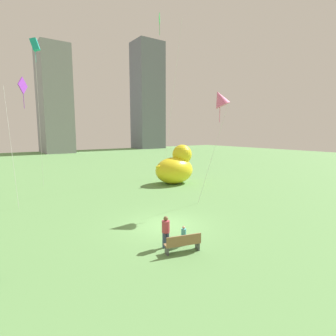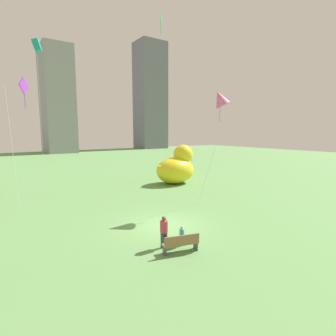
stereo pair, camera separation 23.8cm
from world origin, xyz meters
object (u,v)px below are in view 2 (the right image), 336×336
Objects in this scene: kite_pink at (220,99)px; kite_teal at (37,46)px; giant_inflatable_duck at (177,167)px; person_child at (182,235)px; park_bench at (181,243)px; kite_green at (162,30)px; kite_purple at (23,90)px; person_adult at (164,230)px.

kite_teal reaches higher than kite_pink.
kite_teal is at bearing 149.15° from giant_inflatable_duck.
person_child is 10.67m from kite_pink.
kite_teal is at bearing 96.18° from park_bench.
kite_green reaches higher than kite_teal.
person_child is at bearing 49.66° from park_bench.
kite_teal is at bearing 72.01° from kite_purple.
park_bench is 0.21× the size of kite_pink.
kite_green reaches higher than kite_purple.
park_bench is 0.78m from person_child.
park_bench is 0.12× the size of kite_teal.
kite_green is at bearing 56.84° from person_adult.
kite_purple is 16.78m from kite_green.
person_child is 0.20× the size of giant_inflatable_duck.
park_bench is 1.76× the size of person_child.
kite_purple is (-4.26, 12.93, 7.91)m from person_adult.
park_bench is at bearing -71.66° from kite_purple.
person_adult is 0.16× the size of kite_purple.
kite_pink reaches higher than person_adult.
park_bench is at bearing -83.82° from kite_teal.
kite_pink is (7.31, 3.64, 7.18)m from person_adult.
kite_pink is 0.59× the size of kite_teal.
kite_teal reaches higher than park_bench.
person_adult is 24.56m from kite_green.
kite_purple reaches higher than kite_pink.
kite_green is (0.03, 2.81, 14.99)m from giant_inflatable_duck.
kite_pink is at bearing -60.66° from kite_teal.
person_child is 0.07× the size of kite_teal.
park_bench is 17.00m from giant_inflatable_duck.
kite_green reaches higher than kite_pink.
kite_teal is at bearing 159.98° from kite_green.
kite_green is (9.89, 16.60, 16.32)m from park_bench.
person_child is (0.50, 0.59, 0.09)m from park_bench.
giant_inflatable_duck reaches higher than park_bench.
giant_inflatable_duck is (9.86, 13.79, 1.33)m from park_bench.
person_adult is at bearing -71.76° from kite_purple.
giant_inflatable_duck is 15.25m from kite_green.
kite_green is at bearing -20.02° from kite_teal.
kite_pink reaches higher than person_child.
giant_inflatable_duck is at bearing -0.37° from kite_purple.
giant_inflatable_duck is 0.28× the size of kite_green.
kite_purple is at bearing 179.63° from giant_inflatable_duck.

